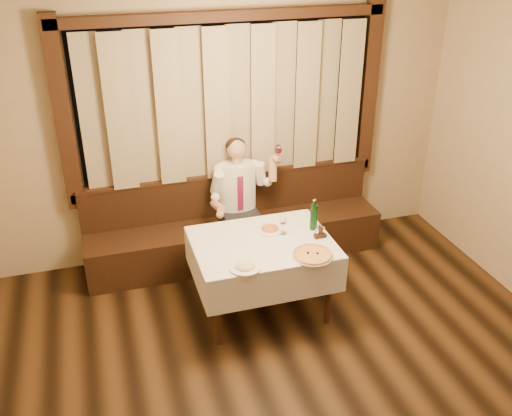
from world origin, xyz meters
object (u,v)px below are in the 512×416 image
object	(u,v)px
dining_table	(262,251)
pizza	(312,255)
pasta_red	(270,227)
cruet_caddy	(320,233)
seated_man	(240,193)
pasta_cream	(245,264)
green_bottle	(314,217)
banquette	(234,231)

from	to	relation	value
dining_table	pizza	world-z (taller)	pizza
pasta_red	cruet_caddy	size ratio (longest dim) A/B	2.24
seated_man	pasta_red	bearing A→B (deg)	-83.61
pasta_cream	seated_man	world-z (taller)	seated_man
green_bottle	pizza	bearing A→B (deg)	-112.76
banquette	dining_table	world-z (taller)	banquette
seated_man	pasta_cream	bearing A→B (deg)	-103.51
cruet_caddy	seated_man	bearing A→B (deg)	114.02
pizza	seated_man	distance (m)	1.34
banquette	seated_man	world-z (taller)	seated_man
pasta_cream	banquette	bearing A→B (deg)	79.02
pasta_red	green_bottle	size ratio (longest dim) A/B	0.86
pasta_cream	cruet_caddy	world-z (taller)	cruet_caddy
banquette	cruet_caddy	world-z (taller)	banquette
pasta_red	pasta_cream	distance (m)	0.68
dining_table	pasta_cream	distance (m)	0.49
green_bottle	seated_man	size ratio (longest dim) A/B	0.23
pasta_cream	cruet_caddy	distance (m)	0.86
pasta_cream	green_bottle	xyz separation A→B (m)	(0.80, 0.46, 0.09)
pizza	pasta_red	world-z (taller)	pasta_red
banquette	pizza	world-z (taller)	banquette
dining_table	seated_man	world-z (taller)	seated_man
banquette	cruet_caddy	bearing A→B (deg)	-64.43
pizza	dining_table	bearing A→B (deg)	132.79
dining_table	pizza	bearing A→B (deg)	-47.21
banquette	pasta_cream	distance (m)	1.51
dining_table	pasta_red	size ratio (longest dim) A/B	4.75
dining_table	seated_man	size ratio (longest dim) A/B	0.92
green_bottle	seated_man	world-z (taller)	seated_man
dining_table	pasta_red	distance (m)	0.26
dining_table	pasta_cream	size ratio (longest dim) A/B	4.58
seated_man	pizza	bearing A→B (deg)	-77.14
banquette	pasta_cream	xyz separation A→B (m)	(-0.27, -1.40, 0.48)
green_bottle	dining_table	bearing A→B (deg)	-171.20
pasta_cream	seated_man	bearing A→B (deg)	76.49
pizza	pasta_cream	distance (m)	0.61
cruet_caddy	pasta_red	bearing A→B (deg)	145.61
cruet_caddy	dining_table	bearing A→B (deg)	169.46
dining_table	green_bottle	size ratio (longest dim) A/B	4.08
banquette	pasta_red	world-z (taller)	banquette
pasta_red	green_bottle	xyz separation A→B (m)	(0.40, -0.09, 0.10)
pizza	green_bottle	distance (m)	0.50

